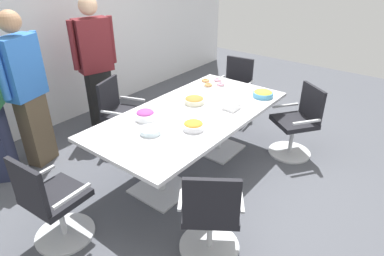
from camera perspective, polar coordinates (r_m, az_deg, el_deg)
name	(u,v)px	position (r m, az deg, el deg)	size (l,w,h in m)	color
ground_plane	(192,168)	(4.11, 0.00, -6.84)	(10.00, 10.00, 0.01)	#4C4F56
back_wall	(60,27)	(5.28, -21.85, 15.89)	(8.00, 0.10, 2.80)	white
conference_table	(192,122)	(3.78, 0.00, 1.00)	(2.40, 1.20, 0.75)	silver
office_chair_0	(52,205)	(3.19, -22.97, -12.05)	(0.58, 0.58, 0.91)	silver
office_chair_1	(210,217)	(2.84, 3.18, -15.06)	(0.75, 0.75, 0.91)	silver
office_chair_2	(297,125)	(4.40, 17.70, 0.47)	(0.75, 0.75, 0.91)	silver
office_chair_3	(234,91)	(5.28, 7.30, 6.29)	(0.60, 0.60, 0.91)	silver
office_chair_4	(121,117)	(4.50, -12.08, 1.87)	(0.69, 0.69, 0.91)	silver
person_standing_1	(27,89)	(4.23, -26.64, 5.98)	(0.61, 0.34, 1.83)	brown
person_standing_2	(96,64)	(4.79, -16.23, 10.52)	(0.61, 0.33, 1.87)	black
snack_bowl_chips_orange	(193,125)	(3.35, 0.24, 0.44)	(0.22, 0.22, 0.09)	white
snack_bowl_candy_mix	(145,115)	(3.57, -8.07, 2.25)	(0.21, 0.21, 0.12)	white
snack_bowl_chips_yellow	(263,94)	(4.22, 12.15, 5.83)	(0.25, 0.25, 0.09)	#4C9EC6
snack_bowl_pretzels	(194,100)	(3.94, 0.40, 4.85)	(0.24, 0.24, 0.08)	beige
donut_platter	(213,83)	(4.56, 3.60, 7.77)	(0.35, 0.35, 0.04)	white
plate_stack	(151,131)	(3.31, -7.15, -0.49)	(0.22, 0.22, 0.05)	white
napkin_pile	(231,106)	(3.82, 6.77, 3.76)	(0.16, 0.16, 0.07)	white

